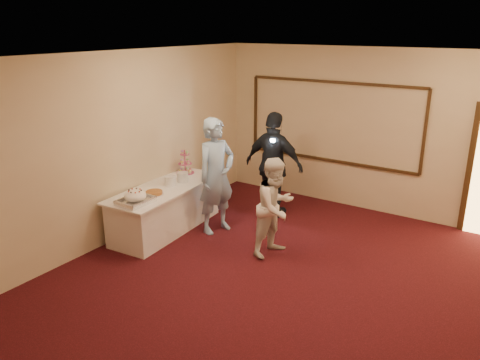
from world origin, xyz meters
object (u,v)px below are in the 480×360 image
object	(u,v)px
woman	(276,207)
tart	(154,193)
plate_stack_a	(170,181)
man	(216,176)
plate_stack_b	(183,177)
cupcake_stand	(185,164)
buffet_table	(166,208)
guest	(274,165)
pavlova_tray	(135,198)

from	to	relation	value
woman	tart	bearing A→B (deg)	119.81
plate_stack_a	man	world-z (taller)	man
woman	plate_stack_b	bearing A→B (deg)	97.65
man	cupcake_stand	bearing A→B (deg)	86.28
man	plate_stack_b	bearing A→B (deg)	112.09
buffet_table	guest	size ratio (longest dim) A/B	1.19
pavlova_tray	plate_stack_a	distance (m)	0.93
woman	guest	distance (m)	1.53
buffet_table	cupcake_stand	size ratio (longest dim) A/B	4.80
pavlova_tray	woman	bearing A→B (deg)	29.94
tart	man	world-z (taller)	man
woman	plate_stack_a	bearing A→B (deg)	105.37
plate_stack_a	guest	bearing A→B (deg)	50.53
tart	guest	xyz separation A→B (m)	(1.10, 1.93, 0.16)
plate_stack_a	woman	bearing A→B (deg)	3.94
buffet_table	guest	xyz separation A→B (m)	(1.22, 1.56, 0.57)
pavlova_tray	plate_stack_a	bearing A→B (deg)	97.09
plate_stack_a	plate_stack_b	xyz separation A→B (m)	(0.05, 0.26, 0.00)
buffet_table	tart	world-z (taller)	tart
plate_stack_a	tart	xyz separation A→B (m)	(0.09, -0.49, -0.05)
plate_stack_a	man	size ratio (longest dim) A/B	0.10
plate_stack_a	pavlova_tray	bearing A→B (deg)	-82.91
plate_stack_b	guest	size ratio (longest dim) A/B	0.11
cupcake_stand	tart	world-z (taller)	cupcake_stand
plate_stack_a	plate_stack_b	size ratio (longest dim) A/B	0.97
cupcake_stand	guest	world-z (taller)	guest
tart	man	size ratio (longest dim) A/B	0.16
cupcake_stand	guest	distance (m)	1.62
tart	woman	bearing A→B (deg)	18.38
woman	guest	size ratio (longest dim) A/B	0.79
plate_stack_a	woman	distance (m)	1.97
plate_stack_a	guest	xyz separation A→B (m)	(1.19, 1.44, 0.11)
pavlova_tray	guest	distance (m)	2.61
woman	man	bearing A→B (deg)	92.39
cupcake_stand	tart	xyz separation A→B (m)	(0.33, -1.17, -0.14)
plate_stack_a	man	bearing A→B (deg)	24.61
man	woman	xyz separation A→B (m)	(1.24, -0.20, -0.21)
plate_stack_b	woman	size ratio (longest dim) A/B	0.13
guest	man	bearing A→B (deg)	66.18
pavlova_tray	plate_stack_b	bearing A→B (deg)	93.11
man	woman	world-z (taller)	man
buffet_table	man	size ratio (longest dim) A/B	1.18
pavlova_tray	tart	bearing A→B (deg)	93.88
man	plate_stack_a	bearing A→B (deg)	130.73
cupcake_stand	pavlova_tray	bearing A→B (deg)	-77.54
tart	cupcake_stand	bearing A→B (deg)	105.56
pavlova_tray	plate_stack_b	world-z (taller)	pavlova_tray
pavlova_tray	woman	size ratio (longest dim) A/B	0.38
cupcake_stand	tart	bearing A→B (deg)	-74.44
buffet_table	plate_stack_a	size ratio (longest dim) A/B	11.65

